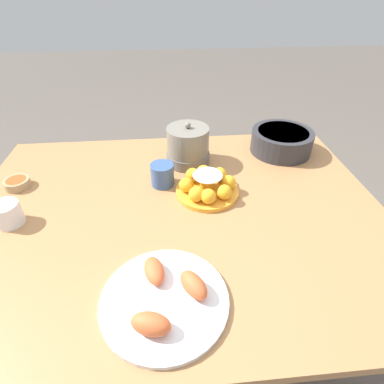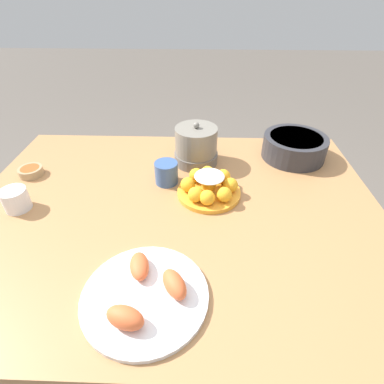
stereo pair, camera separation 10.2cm
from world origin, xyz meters
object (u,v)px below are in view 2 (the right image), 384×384
object	(u,v)px
cup_far	(166,173)
serving_bowl	(294,146)
cake_plate	(209,187)
seafood_platter	(146,294)
cup_near	(16,200)
dining_table	(175,225)
sauce_bowl	(31,171)
warming_pot	(196,146)

from	to	relation	value
cup_far	serving_bowl	bearing A→B (deg)	21.73
cake_plate	seafood_platter	world-z (taller)	cake_plate
cake_plate	cup_near	size ratio (longest dim) A/B	2.69
seafood_platter	cup_far	distance (m)	0.50
dining_table	cup_near	bearing A→B (deg)	-178.31
seafood_platter	cup_far	world-z (taller)	cup_far
sauce_bowl	cup_far	bearing A→B (deg)	-3.36
cup_far	warming_pot	bearing A→B (deg)	54.95
seafood_platter	warming_pot	size ratio (longest dim) A/B	1.75
sauce_bowl	cup_far	xyz separation A→B (m)	(0.54, -0.03, 0.03)
cup_far	warming_pot	world-z (taller)	warming_pot
sauce_bowl	cup_near	distance (m)	0.21
serving_bowl	sauce_bowl	size ratio (longest dim) A/B	2.89
seafood_platter	warming_pot	world-z (taller)	warming_pot
serving_bowl	seafood_platter	size ratio (longest dim) A/B	0.84
dining_table	sauce_bowl	xyz separation A→B (m)	(-0.58, 0.19, 0.09)
sauce_bowl	warming_pot	distance (m)	0.66
cup_near	cup_far	bearing A→B (deg)	19.47
cake_plate	dining_table	bearing A→B (deg)	-144.27
cup_near	warming_pot	xyz separation A→B (m)	(0.59, 0.32, 0.04)
dining_table	sauce_bowl	distance (m)	0.61
cake_plate	cup_far	distance (m)	0.17
serving_bowl	warming_pot	bearing A→B (deg)	-172.44
dining_table	warming_pot	xyz separation A→B (m)	(0.07, 0.31, 0.15)
serving_bowl	cake_plate	bearing A→B (deg)	-142.43
cup_near	warming_pot	distance (m)	0.68
cup_far	seafood_platter	bearing A→B (deg)	-90.09
cake_plate	warming_pot	bearing A→B (deg)	102.90
dining_table	seafood_platter	distance (m)	0.36
dining_table	cup_far	xyz separation A→B (m)	(-0.04, 0.16, 0.12)
dining_table	cup_near	xyz separation A→B (m)	(-0.53, -0.02, 0.11)
cake_plate	cup_near	xyz separation A→B (m)	(-0.64, -0.10, 0.00)
dining_table	serving_bowl	xyz separation A→B (m)	(0.48, 0.36, 0.13)
seafood_platter	sauce_bowl	bearing A→B (deg)	135.18
dining_table	cake_plate	world-z (taller)	cake_plate
cake_plate	cup_near	bearing A→B (deg)	-171.14
cake_plate	cup_far	xyz separation A→B (m)	(-0.16, 0.07, 0.01)
dining_table	cup_far	bearing A→B (deg)	104.50
sauce_bowl	warming_pot	xyz separation A→B (m)	(0.64, 0.12, 0.06)
cup_near	warming_pot	bearing A→B (deg)	28.69
dining_table	serving_bowl	size ratio (longest dim) A/B	5.40
seafood_platter	cup_far	size ratio (longest dim) A/B	3.64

